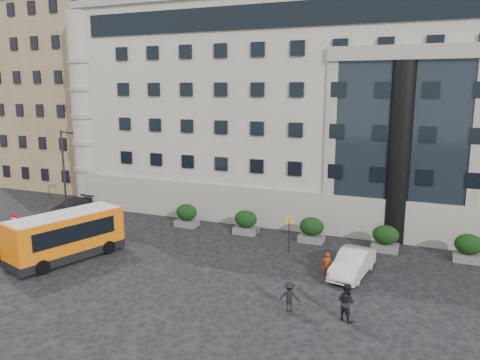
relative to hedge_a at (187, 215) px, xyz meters
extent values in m
plane|color=black|center=(4.00, -7.80, -0.93)|extent=(120.00, 120.00, 0.00)
cube|color=#A29E8F|center=(10.00, 14.20, 8.07)|extent=(44.00, 24.00, 18.00)
cylinder|color=black|center=(16.00, 2.50, 5.57)|extent=(1.80, 1.80, 13.00)
cube|color=#81674B|center=(-20.00, 12.20, 9.07)|extent=(14.00, 14.00, 20.00)
cube|color=olive|center=(-23.00, 30.20, 10.07)|extent=(13.00, 13.00, 22.00)
cube|color=#5A5A57|center=(0.00, 0.00, -0.68)|extent=(1.80, 1.20, 0.50)
ellipsoid|color=black|center=(0.00, 0.00, 0.24)|extent=(1.80, 1.26, 1.34)
cube|color=#5A5A57|center=(5.20, 0.00, -0.68)|extent=(1.80, 1.20, 0.50)
ellipsoid|color=black|center=(5.20, 0.00, 0.24)|extent=(1.80, 1.26, 1.34)
cube|color=#5A5A57|center=(10.40, 0.00, -0.68)|extent=(1.80, 1.20, 0.50)
ellipsoid|color=black|center=(10.40, 0.00, 0.24)|extent=(1.80, 1.26, 1.34)
cube|color=#5A5A57|center=(15.60, 0.00, -0.68)|extent=(1.80, 1.20, 0.50)
ellipsoid|color=black|center=(15.60, 0.00, 0.24)|extent=(1.80, 1.26, 1.34)
cube|color=#5A5A57|center=(20.80, 0.00, -0.68)|extent=(1.80, 1.20, 0.50)
ellipsoid|color=black|center=(20.80, 0.00, 0.24)|extent=(1.80, 1.26, 1.34)
cylinder|color=#262628|center=(-8.00, -4.80, 3.07)|extent=(0.16, 0.16, 8.00)
cylinder|color=#262628|center=(-7.55, -4.80, 6.92)|extent=(0.90, 0.12, 0.12)
cube|color=black|center=(-7.10, -4.80, 6.87)|extent=(0.35, 0.18, 0.14)
cylinder|color=#262628|center=(9.50, -2.80, 0.32)|extent=(0.08, 0.08, 2.50)
cube|color=yellow|center=(9.50, -2.80, 1.37)|extent=(0.50, 0.06, 0.45)
cylinder|color=#262628|center=(-9.00, -8.80, 0.17)|extent=(0.08, 0.08, 2.20)
cylinder|color=red|center=(-9.00, -8.86, 1.07)|extent=(0.64, 0.05, 0.64)
cube|color=white|center=(-9.00, -8.90, 1.07)|extent=(0.45, 0.04, 0.10)
cube|color=orange|center=(-3.69, -9.63, 0.87)|extent=(4.62, 7.78, 2.50)
cube|color=black|center=(-3.69, -9.63, -0.48)|extent=(4.67, 7.83, 0.55)
cube|color=black|center=(-3.69, -9.63, 1.12)|extent=(4.19, 6.25, 1.10)
cube|color=silver|center=(-3.69, -9.63, 2.07)|extent=(4.39, 7.39, 0.18)
cylinder|color=black|center=(-5.60, -11.50, -0.48)|extent=(0.54, 0.94, 0.90)
cylinder|color=black|center=(-3.19, -12.26, -0.48)|extent=(0.54, 0.94, 0.90)
cylinder|color=black|center=(-4.18, -7.00, -0.48)|extent=(0.54, 0.94, 0.90)
cylinder|color=black|center=(-1.78, -7.76, -0.48)|extent=(0.54, 0.94, 0.90)
cube|color=maroon|center=(-12.55, 10.74, 0.77)|extent=(3.05, 4.26, 2.74)
cube|color=maroon|center=(-12.15, 7.92, 0.33)|extent=(2.63, 2.08, 1.86)
cube|color=black|center=(-12.04, 7.16, 0.71)|extent=(2.08, 0.41, 0.88)
cylinder|color=black|center=(-13.35, 7.86, -0.47)|extent=(0.41, 0.95, 0.92)
cylinder|color=black|center=(-10.97, 8.20, -0.47)|extent=(0.41, 0.95, 0.92)
cylinder|color=black|center=(-13.87, 11.43, -0.47)|extent=(0.41, 0.95, 0.92)
cylinder|color=black|center=(-11.48, 11.78, -0.47)|extent=(0.41, 0.95, 0.92)
imported|color=black|center=(-8.44, -6.01, -0.23)|extent=(1.90, 4.37, 1.40)
imported|color=black|center=(-11.78, -0.13, -0.30)|extent=(1.90, 4.38, 1.25)
imported|color=black|center=(-9.37, 7.92, -0.31)|extent=(2.09, 4.47, 1.24)
imported|color=silver|center=(14.20, -5.19, -0.15)|extent=(2.26, 4.89, 1.55)
imported|color=maroon|center=(12.83, -6.07, -0.16)|extent=(0.65, 0.52, 1.54)
imported|color=black|center=(14.81, -10.96, 0.02)|extent=(1.15, 1.06, 1.89)
imported|color=black|center=(12.00, -11.07, -0.15)|extent=(1.08, 0.72, 1.56)
camera|label=1|loc=(18.08, -32.39, 10.21)|focal=35.00mm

